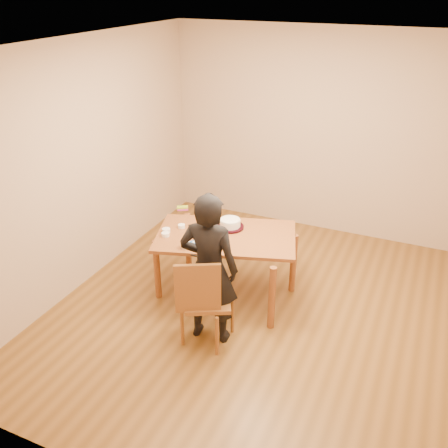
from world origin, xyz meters
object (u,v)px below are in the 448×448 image
at_px(person, 209,269).
at_px(cake, 230,223).
at_px(dining_table, 226,236).
at_px(dining_chair, 207,300).
at_px(cake_plate, 230,227).

bearing_deg(person, cake, -86.46).
xyz_separation_m(cake, person, (0.17, -0.90, -0.04)).
relative_size(dining_table, dining_chair, 3.42).
relative_size(dining_table, cake_plate, 4.87).
bearing_deg(cake_plate, person, -79.01).
bearing_deg(cake, dining_chair, -79.52).
bearing_deg(dining_chair, dining_table, 73.62).
bearing_deg(cake_plate, cake, 0.00).
height_order(dining_chair, person, person).
height_order(dining_table, person, person).
bearing_deg(person, dining_chair, 82.54).
xyz_separation_m(dining_chair, cake, (-0.17, 0.94, 0.36)).
height_order(dining_table, dining_chair, dining_table).
bearing_deg(cake, cake_plate, 0.00).
xyz_separation_m(dining_table, person, (0.15, -0.73, 0.04)).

